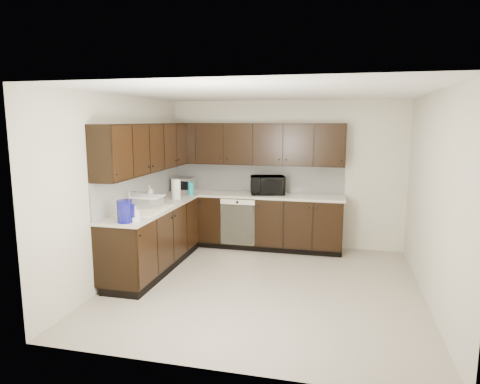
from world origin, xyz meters
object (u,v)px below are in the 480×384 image
object	(u,v)px
toaster_oven	(184,184)
storage_bin	(147,202)
sink	(144,215)
blue_pitcher	(125,211)
microwave	(267,185)

from	to	relation	value
toaster_oven	storage_bin	world-z (taller)	toaster_oven
sink	blue_pitcher	distance (m)	0.72
toaster_oven	blue_pitcher	world-z (taller)	blue_pitcher
storage_bin	blue_pitcher	distance (m)	0.88
sink	microwave	size ratio (longest dim) A/B	1.48
sink	microwave	bearing A→B (deg)	50.15
sink	toaster_oven	world-z (taller)	sink
toaster_oven	storage_bin	distance (m)	1.53
toaster_oven	storage_bin	size ratio (longest dim) A/B	0.86
toaster_oven	blue_pitcher	size ratio (longest dim) A/B	1.32
sink	toaster_oven	xyz separation A→B (m)	(-0.07, 1.71, 0.17)
storage_bin	sink	bearing A→B (deg)	-77.50
sink	storage_bin	size ratio (longest dim) A/B	1.93
toaster_oven	storage_bin	xyz separation A→B (m)	(0.03, -1.53, -0.03)
microwave	toaster_oven	distance (m)	1.49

